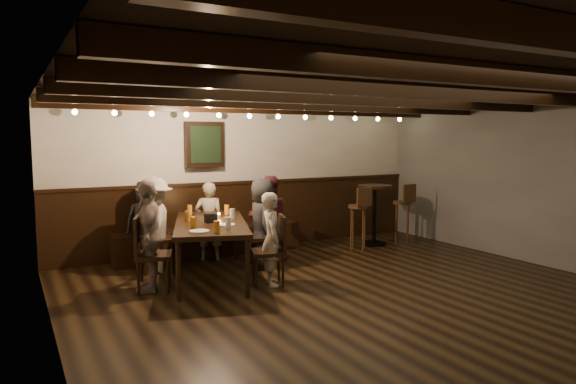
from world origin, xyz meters
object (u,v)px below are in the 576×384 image
person_right_far (272,239)px  chair_right_far (270,264)px  chair_right_near (261,248)px  person_right_near (263,223)px  person_bench_right (269,218)px  high_top_table (375,206)px  chair_left_near (158,251)px  chair_left_far (153,268)px  dining_table (211,227)px  person_bench_centre (209,221)px  bar_stool_right (402,221)px  person_left_near (155,225)px  person_left_far (149,236)px  bar_stool_left (358,226)px  person_bench_left (147,222)px

person_right_far → chair_right_far: bearing=90.0°
chair_right_near → person_right_near: person_right_near is taller
person_bench_right → person_right_far: 1.36m
person_bench_right → high_top_table: (2.11, 0.11, 0.04)m
chair_left_near → chair_left_far: size_ratio=1.06×
dining_table → chair_right_near: bearing=32.0°
person_bench_centre → person_right_near: size_ratio=0.93×
high_top_table → bar_stool_right: bearing=-17.3°
dining_table → person_right_far: bearing=-31.0°
person_left_near → person_left_far: (-0.29, -0.85, 0.01)m
dining_table → person_left_far: (-0.86, -0.18, -0.02)m
chair_left_far → chair_right_far: bearing=90.0°
person_bench_centre → person_bench_right: 0.91m
person_bench_right → person_left_far: (-2.00, -0.75, 0.03)m
person_left_far → bar_stool_left: size_ratio=1.27×
person_bench_left → person_right_far: person_bench_left is taller
high_top_table → person_left_far: bearing=-168.3°
person_right_near → bar_stool_right: 2.92m
chair_right_far → person_bench_left: size_ratio=0.70×
bar_stool_left → bar_stool_right: same height
person_bench_left → person_right_near: (1.42, -0.96, 0.02)m
dining_table → person_left_far: person_left_far is taller
high_top_table → bar_stool_left: 0.61m
chair_right_near → person_right_near: 0.37m
person_left_near → chair_right_near: bearing=90.0°
chair_right_near → chair_right_far: size_ratio=1.03×
chair_right_far → bar_stool_left: 2.48m
dining_table → person_bench_centre: (0.34, 0.99, -0.09)m
chair_left_near → chair_left_far: chair_left_near is taller
person_bench_left → person_right_far: (1.13, -1.81, -0.04)m
dining_table → chair_right_near: (0.83, 0.19, -0.41)m
person_right_near → person_right_far: bearing=180.0°
chair_right_far → bar_stool_right: 3.42m
person_bench_centre → person_right_far: 1.68m
chair_left_far → person_bench_centre: person_bench_centre is taller
person_bench_centre → high_top_table: bearing=-167.6°
person_right_near → high_top_table: (2.40, 0.48, 0.04)m
chair_left_far → person_right_near: bearing=121.5°
chair_left_near → person_right_near: person_right_near is taller
person_bench_right → dining_table: bearing=45.0°
chair_left_far → person_bench_centre: (1.16, 1.19, 0.32)m
chair_left_near → person_left_near: 0.37m
dining_table → chair_left_near: bearing=148.0°
chair_right_near → chair_left_near: bearing=90.0°
chair_right_near → person_bench_left: 1.72m
chair_right_far → bar_stool_left: bar_stool_left is taller
chair_right_far → chair_left_near: bearing=58.0°
dining_table → person_right_near: (0.86, 0.18, -0.05)m
chair_left_near → person_bench_right: person_bench_right is taller
person_left_far → bar_stool_right: 4.67m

